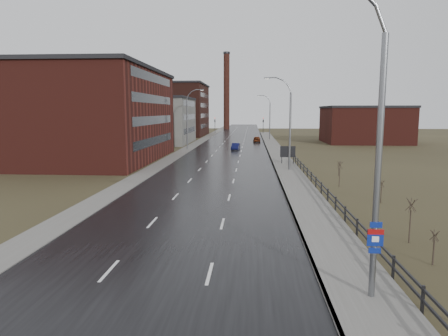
# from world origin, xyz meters

# --- Properties ---
(ground) EXTENTS (320.00, 320.00, 0.00)m
(ground) POSITION_xyz_m (0.00, 0.00, 0.00)
(ground) COLOR #2D2819
(ground) RESTS_ON ground
(road) EXTENTS (14.00, 300.00, 0.06)m
(road) POSITION_xyz_m (0.00, 60.00, 0.03)
(road) COLOR black
(road) RESTS_ON ground
(sidewalk_right) EXTENTS (3.20, 180.00, 0.18)m
(sidewalk_right) POSITION_xyz_m (8.60, 35.00, 0.09)
(sidewalk_right) COLOR #595651
(sidewalk_right) RESTS_ON ground
(curb_right) EXTENTS (0.16, 180.00, 0.18)m
(curb_right) POSITION_xyz_m (7.08, 35.00, 0.09)
(curb_right) COLOR slate
(curb_right) RESTS_ON ground
(sidewalk_left) EXTENTS (2.40, 260.00, 0.12)m
(sidewalk_left) POSITION_xyz_m (-8.20, 60.00, 0.06)
(sidewalk_left) COLOR #595651
(sidewalk_left) RESTS_ON ground
(warehouse_near) EXTENTS (22.44, 28.56, 13.50)m
(warehouse_near) POSITION_xyz_m (-20.99, 45.00, 6.76)
(warehouse_near) COLOR #471914
(warehouse_near) RESTS_ON ground
(warehouse_mid) EXTENTS (16.32, 20.40, 10.50)m
(warehouse_mid) POSITION_xyz_m (-17.99, 78.00, 5.26)
(warehouse_mid) COLOR slate
(warehouse_mid) RESTS_ON ground
(warehouse_far) EXTENTS (26.52, 24.48, 15.50)m
(warehouse_far) POSITION_xyz_m (-22.99, 108.00, 7.76)
(warehouse_far) COLOR #331611
(warehouse_far) RESTS_ON ground
(building_right) EXTENTS (18.36, 16.32, 8.50)m
(building_right) POSITION_xyz_m (30.30, 82.00, 4.26)
(building_right) COLOR #471914
(building_right) RESTS_ON ground
(smokestack) EXTENTS (2.70, 2.70, 30.70)m
(smokestack) POSITION_xyz_m (-6.00, 150.00, 15.50)
(smokestack) COLOR #331611
(smokestack) RESTS_ON ground
(streetlight_main) EXTENTS (3.91, 0.29, 12.11)m
(streetlight_main) POSITION_xyz_m (8.47, 2.00, 6.06)
(streetlight_main) COLOR slate
(streetlight_main) RESTS_ON ground
(streetlight_right_mid) EXTENTS (3.36, 0.28, 11.35)m
(streetlight_right_mid) POSITION_xyz_m (8.50, 36.00, 5.84)
(streetlight_right_mid) COLOR slate
(streetlight_right_mid) RESTS_ON ground
(streetlight_left) EXTENTS (3.36, 0.28, 11.35)m
(streetlight_left) POSITION_xyz_m (-7.70, 62.00, 5.84)
(streetlight_left) COLOR slate
(streetlight_left) RESTS_ON ground
(streetlight_right_far) EXTENTS (3.36, 0.28, 11.35)m
(streetlight_right_far) POSITION_xyz_m (8.50, 90.00, 5.84)
(streetlight_right_far) COLOR slate
(streetlight_right_far) RESTS_ON ground
(guardrail) EXTENTS (0.10, 53.05, 1.10)m
(guardrail) POSITION_xyz_m (10.30, 18.31, 0.71)
(guardrail) COLOR black
(guardrail) RESTS_ON ground
(shrub_b) EXTENTS (0.41, 0.43, 1.71)m
(shrub_b) POSITION_xyz_m (12.78, 5.84, 0.90)
(shrub_b) COLOR #382D23
(shrub_b) RESTS_ON ground
(shrub_c) EXTENTS (0.60, 0.63, 2.53)m
(shrub_c) POSITION_xyz_m (12.92, 9.11, 1.35)
(shrub_c) COLOR #382D23
(shrub_c) RESTS_ON ground
(shrub_d) EXTENTS (0.44, 0.46, 1.83)m
(shrub_d) POSITION_xyz_m (14.50, 19.03, 0.97)
(shrub_d) COLOR #382D23
(shrub_d) RESTS_ON ground
(shrub_e) EXTENTS (0.59, 0.62, 2.50)m
(shrub_e) POSITION_xyz_m (12.65, 25.71, 1.33)
(shrub_e) COLOR #382D23
(shrub_e) RESTS_ON ground
(shrub_f) EXTENTS (0.41, 0.43, 1.68)m
(shrub_f) POSITION_xyz_m (14.02, 32.42, 0.89)
(shrub_f) COLOR #382D23
(shrub_f) RESTS_ON ground
(billboard) EXTENTS (2.07, 0.17, 2.57)m
(billboard) POSITION_xyz_m (9.10, 41.69, 1.73)
(billboard) COLOR black
(billboard) RESTS_ON ground
(traffic_light_left) EXTENTS (0.58, 2.73, 5.30)m
(traffic_light_left) POSITION_xyz_m (-8.00, 120.00, 4.60)
(traffic_light_left) COLOR black
(traffic_light_left) RESTS_ON ground
(traffic_light_right) EXTENTS (0.58, 2.73, 5.30)m
(traffic_light_right) POSITION_xyz_m (8.00, 120.00, 4.60)
(traffic_light_right) COLOR black
(traffic_light_right) RESTS_ON ground
(car_near) EXTENTS (1.64, 3.98, 1.28)m
(car_near) POSITION_xyz_m (1.19, 61.85, 0.64)
(car_near) COLOR #0B0D37
(car_near) RESTS_ON ground
(car_far) EXTENTS (1.81, 4.26, 1.44)m
(car_far) POSITION_xyz_m (5.45, 81.47, 0.72)
(car_far) COLOR #57230E
(car_far) RESTS_ON ground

